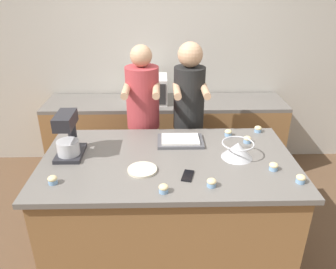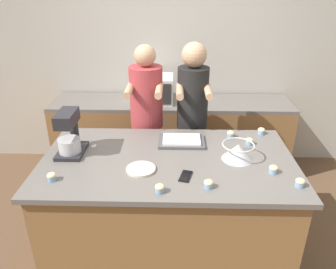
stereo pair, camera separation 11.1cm
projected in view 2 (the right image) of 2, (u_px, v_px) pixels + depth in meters
ground_plane at (168, 251)px, 2.94m from camera, size 16.00×16.00×0.00m
back_wall at (172, 57)px, 3.96m from camera, size 10.00×0.06×2.70m
island_counter at (168, 208)px, 2.73m from camera, size 1.95×1.09×0.96m
back_counter at (171, 136)px, 4.03m from camera, size 2.80×0.60×0.91m
person_left at (147, 126)px, 3.22m from camera, size 0.33×0.50×1.69m
person_right at (192, 124)px, 3.19m from camera, size 0.31×0.49×1.71m
stand_mixer at (70, 135)px, 2.54m from camera, size 0.20×0.30×0.35m
mixing_bowl at (238, 151)px, 2.49m from camera, size 0.25×0.25×0.13m
baking_tray at (182, 141)px, 2.76m from camera, size 0.38×0.26×0.04m
microwave_oven at (153, 89)px, 3.78m from camera, size 0.45×0.38×0.30m
cell_phone at (186, 176)px, 2.29m from camera, size 0.10×0.16×0.01m
small_plate at (141, 169)px, 2.37m from camera, size 0.21×0.21×0.02m
cupcake_0 at (261, 131)px, 2.91m from camera, size 0.06×0.06×0.06m
cupcake_1 at (300, 182)px, 2.18m from camera, size 0.06×0.06×0.06m
cupcake_2 at (160, 188)px, 2.12m from camera, size 0.06×0.06×0.06m
cupcake_3 at (249, 141)px, 2.73m from camera, size 0.06×0.06×0.06m
cupcake_4 at (231, 134)px, 2.85m from camera, size 0.06×0.06×0.06m
cupcake_5 at (209, 184)px, 2.16m from camera, size 0.06×0.06×0.06m
cupcake_6 at (52, 177)px, 2.24m from camera, size 0.06×0.06×0.06m
cupcake_7 at (273, 169)px, 2.33m from camera, size 0.06×0.06×0.06m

